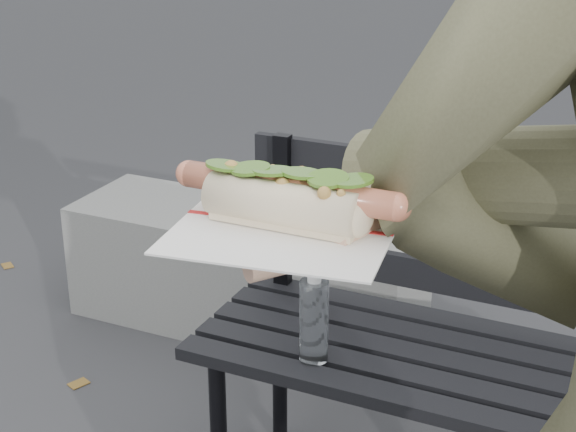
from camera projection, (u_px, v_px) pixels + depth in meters
name	position (u px, v px, depth m)	size (l,w,h in m)	color
park_bench	(532.00, 343.00, 1.92)	(1.50, 0.44, 0.88)	black
concrete_block	(245.00, 271.00, 3.00)	(1.20, 0.40, 0.40)	slate
held_hotdog	(523.00, 189.00, 0.75)	(0.62, 0.31, 0.20)	#504F35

